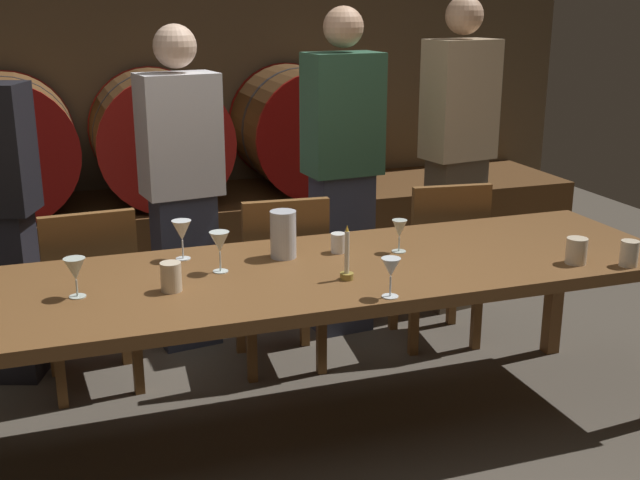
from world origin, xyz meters
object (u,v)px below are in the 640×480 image
object	(u,v)px
chair_right	(441,256)
wine_glass_right	(391,269)
guest_far_right	(457,154)
cup_far_left	(171,277)
chair_left	(91,292)
candle_right	(347,264)
cup_center_left	(338,243)
wine_barrel_left	(6,146)
wine_glass_far_left	(75,270)
cup_center_right	(576,251)
cup_far_right	(629,253)
wine_barrel_right	(301,130)
dining_table	(321,282)
chair_center	(282,275)
pitcher	(283,234)
wine_glass_center	(220,243)
guest_center_right	(342,172)
wine_glass_left	(182,231)
wine_barrel_center	(159,137)
guest_center_left	(182,188)
wine_glass_far_right	(399,230)

from	to	relation	value
chair_right	wine_glass_right	world-z (taller)	same
guest_far_right	cup_far_left	bearing A→B (deg)	23.92
chair_left	candle_right	bearing A→B (deg)	132.70
chair_left	cup_center_left	distance (m)	1.16
wine_barrel_left	wine_glass_far_left	xyz separation A→B (m)	(0.28, -2.33, -0.07)
wine_barrel_left	cup_center_right	world-z (taller)	wine_barrel_left
chair_left	cup_center_right	distance (m)	2.10
cup_far_right	wine_barrel_right	bearing A→B (deg)	100.33
cup_center_left	chair_right	bearing A→B (deg)	33.35
dining_table	wine_glass_right	bearing A→B (deg)	-71.81
wine_barrel_left	chair_center	xyz separation A→B (m)	(1.23, -1.67, -0.41)
pitcher	chair_left	bearing A→B (deg)	145.07
wine_glass_center	cup_center_left	xyz separation A→B (m)	(0.52, 0.08, -0.08)
guest_far_right	wine_glass_center	size ratio (longest dim) A/B	10.97
guest_far_right	wine_glass_right	bearing A→B (deg)	44.79
guest_far_right	cup_far_right	distance (m)	1.52
chair_left	guest_center_right	xyz separation A→B (m)	(1.32, 0.32, 0.39)
dining_table	cup_far_right	xyz separation A→B (m)	(1.16, -0.38, 0.11)
chair_left	wine_glass_far_left	distance (m)	0.80
guest_center_right	wine_glass_left	bearing A→B (deg)	32.29
wine_barrel_right	cup_center_left	bearing A→B (deg)	-103.94
chair_center	cup_far_right	size ratio (longest dim) A/B	8.52
wine_barrel_center	dining_table	world-z (taller)	wine_barrel_center
wine_barrel_left	chair_center	bearing A→B (deg)	-53.61
guest_center_right	cup_far_right	xyz separation A→B (m)	(0.68, -1.40, -0.09)
wine_glass_left	cup_far_left	world-z (taller)	wine_glass_left
guest_center_left	cup_far_left	distance (m)	1.20
guest_far_right	cup_center_right	size ratio (longest dim) A/B	16.88
chair_left	wine_glass_far_right	bearing A→B (deg)	149.90
wine_glass_far_left	wine_glass_center	distance (m)	0.55
wine_barrel_left	wine_barrel_center	xyz separation A→B (m)	(0.91, 0.00, 0.00)
wine_barrel_right	wine_glass_far_right	size ratio (longest dim) A/B	6.05
wine_barrel_center	guest_center_right	xyz separation A→B (m)	(0.76, -1.29, -0.02)
wine_barrel_left	chair_left	distance (m)	1.70
wine_barrel_center	wine_glass_far_left	xyz separation A→B (m)	(-0.63, -2.33, -0.07)
chair_right	chair_center	bearing A→B (deg)	7.68
candle_right	cup_center_left	bearing A→B (deg)	75.05
dining_table	chair_right	xyz separation A→B (m)	(0.88, 0.66, -0.19)
wine_barrel_left	chair_left	size ratio (longest dim) A/B	0.95
chair_right	wine_glass_far_right	size ratio (longest dim) A/B	6.39
wine_barrel_right	cup_center_left	distance (m)	2.22
chair_center	wine_glass_far_left	xyz separation A→B (m)	(-0.95, -0.66, 0.35)
wine_glass_right	wine_glass_far_left	bearing A→B (deg)	160.84
wine_glass_far_right	guest_far_right	bearing A→B (deg)	51.43
wine_glass_right	wine_glass_far_right	world-z (taller)	wine_glass_right
guest_center_left	wine_glass_left	bearing A→B (deg)	71.93
pitcher	wine_glass_far_right	distance (m)	0.48
dining_table	cup_center_right	bearing A→B (deg)	-16.09
guest_far_right	chair_center	bearing A→B (deg)	12.81
guest_center_left	pitcher	size ratio (longest dim) A/B	8.42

